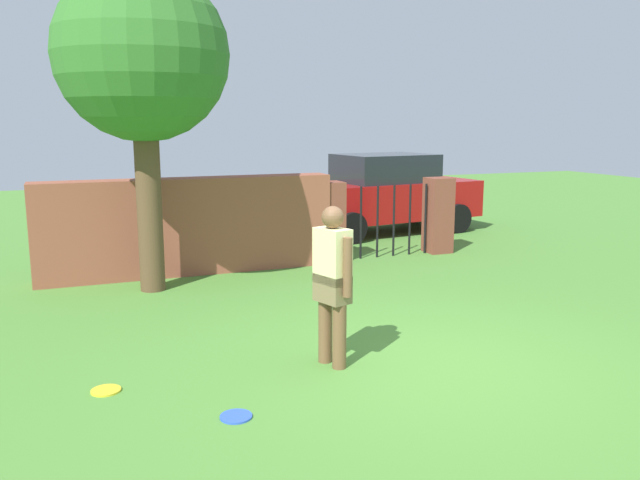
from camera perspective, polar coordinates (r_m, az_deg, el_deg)
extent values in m
plane|color=#4C8433|center=(6.78, 9.62, -10.75)|extent=(40.00, 40.00, 0.00)
cube|color=brown|center=(10.60, -11.45, 1.20)|extent=(4.70, 0.50, 1.54)
cylinder|color=brown|center=(9.57, -14.80, 3.51)|extent=(0.36, 0.36, 2.67)
sphere|color=#337028|center=(9.55, -15.37, 15.47)|extent=(2.39, 2.39, 2.39)
cylinder|color=brown|center=(6.47, 1.72, -7.65)|extent=(0.14, 0.14, 0.85)
cylinder|color=brown|center=(6.63, 0.46, -7.19)|extent=(0.14, 0.14, 0.85)
cube|color=olive|center=(6.45, 1.09, -4.24)|extent=(0.32, 0.41, 0.28)
cube|color=beige|center=(6.37, 1.10, -1.42)|extent=(0.32, 0.41, 0.55)
sphere|color=brown|center=(6.30, 1.12, 2.01)|extent=(0.22, 0.22, 0.22)
cylinder|color=brown|center=(6.22, 2.44, -2.42)|extent=(0.09, 0.09, 0.58)
cylinder|color=brown|center=(6.56, -0.17, -1.74)|extent=(0.09, 0.09, 0.58)
cube|color=brown|center=(11.30, 0.86, 1.60)|extent=(0.44, 0.44, 1.40)
cube|color=brown|center=(12.30, 10.33, 2.15)|extent=(0.44, 0.44, 1.40)
cylinder|color=black|center=(11.41, 2.11, 1.43)|extent=(0.04, 0.04, 1.30)
cylinder|color=black|center=(11.55, 3.61, 1.52)|extent=(0.04, 0.04, 1.30)
cylinder|color=black|center=(11.69, 5.08, 1.61)|extent=(0.04, 0.04, 1.30)
cylinder|color=black|center=(11.84, 6.50, 1.70)|extent=(0.04, 0.04, 1.30)
cylinder|color=black|center=(12.00, 7.89, 1.78)|extent=(0.04, 0.04, 1.30)
cylinder|color=black|center=(12.17, 9.25, 1.86)|extent=(0.04, 0.04, 1.30)
cube|color=#A51111|center=(14.40, 5.67, 3.54)|extent=(4.37, 2.19, 0.80)
cube|color=#1E2328|center=(14.33, 5.72, 6.32)|extent=(2.17, 1.73, 0.60)
cylinder|color=black|center=(13.01, 2.77, 1.07)|extent=(0.66, 0.30, 0.64)
cylinder|color=black|center=(14.47, -0.74, 2.03)|extent=(0.66, 0.30, 0.64)
cylinder|color=black|center=(14.61, 11.96, 1.88)|extent=(0.66, 0.30, 0.64)
cylinder|color=black|center=(15.92, 7.99, 2.69)|extent=(0.66, 0.30, 0.64)
cylinder|color=blue|center=(5.64, -7.39, -15.13)|extent=(0.27, 0.27, 0.02)
cylinder|color=yellow|center=(6.38, -18.29, -12.44)|extent=(0.27, 0.27, 0.02)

